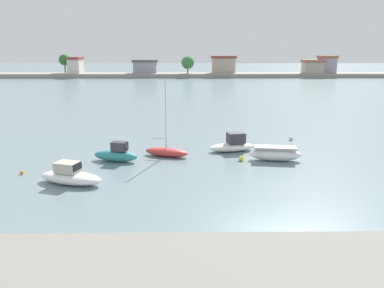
{
  "coord_description": "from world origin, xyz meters",
  "views": [
    {
      "loc": [
        -3.43,
        -18.09,
        9.15
      ],
      "look_at": [
        -3.01,
        15.09,
        0.78
      ],
      "focal_mm": 36.35,
      "sensor_mm": 36.0,
      "label": 1
    }
  ],
  "objects_px": {
    "moored_boat_4": "(275,154)",
    "mooring_buoy_0": "(291,138)",
    "mooring_buoy_2": "(241,158)",
    "mooring_buoy_1": "(22,172)",
    "moored_boat_3": "(233,145)",
    "moored_boat_2": "(166,151)",
    "moored_boat_1": "(116,154)",
    "moored_boat_0": "(71,176)"
  },
  "relations": [
    {
      "from": "mooring_buoy_0",
      "to": "moored_boat_0",
      "type": "bearing_deg",
      "value": -145.99
    },
    {
      "from": "mooring_buoy_1",
      "to": "mooring_buoy_0",
      "type": "bearing_deg",
      "value": 24.65
    },
    {
      "from": "moored_boat_3",
      "to": "moored_boat_4",
      "type": "distance_m",
      "value": 4.34
    },
    {
      "from": "moored_boat_4",
      "to": "mooring_buoy_0",
      "type": "bearing_deg",
      "value": 73.41
    },
    {
      "from": "mooring_buoy_0",
      "to": "mooring_buoy_2",
      "type": "distance_m",
      "value": 9.32
    },
    {
      "from": "moored_boat_1",
      "to": "moored_boat_3",
      "type": "distance_m",
      "value": 10.35
    },
    {
      "from": "moored_boat_1",
      "to": "moored_boat_2",
      "type": "bearing_deg",
      "value": 34.72
    },
    {
      "from": "moored_boat_2",
      "to": "moored_boat_1",
      "type": "bearing_deg",
      "value": -141.03
    },
    {
      "from": "moored_boat_3",
      "to": "mooring_buoy_2",
      "type": "xyz_separation_m",
      "value": [
        0.33,
        -3.1,
        -0.39
      ]
    },
    {
      "from": "moored_boat_1",
      "to": "mooring_buoy_1",
      "type": "height_order",
      "value": "moored_boat_1"
    },
    {
      "from": "moored_boat_0",
      "to": "moored_boat_1",
      "type": "distance_m",
      "value": 5.72
    },
    {
      "from": "mooring_buoy_0",
      "to": "moored_boat_3",
      "type": "bearing_deg",
      "value": -147.35
    },
    {
      "from": "mooring_buoy_1",
      "to": "mooring_buoy_2",
      "type": "bearing_deg",
      "value": 10.99
    },
    {
      "from": "moored_boat_2",
      "to": "mooring_buoy_0",
      "type": "xyz_separation_m",
      "value": [
        12.18,
        5.66,
        -0.2
      ]
    },
    {
      "from": "mooring_buoy_0",
      "to": "mooring_buoy_2",
      "type": "xyz_separation_m",
      "value": [
        -5.98,
        -7.14,
        -0.01
      ]
    },
    {
      "from": "moored_boat_1",
      "to": "mooring_buoy_2",
      "type": "xyz_separation_m",
      "value": [
        10.22,
        -0.02,
        -0.38
      ]
    },
    {
      "from": "moored_boat_0",
      "to": "moored_boat_2",
      "type": "xyz_separation_m",
      "value": [
        6.21,
        6.74,
        -0.11
      ]
    },
    {
      "from": "moored_boat_2",
      "to": "mooring_buoy_0",
      "type": "height_order",
      "value": "moored_boat_2"
    },
    {
      "from": "moored_boat_1",
      "to": "mooring_buoy_2",
      "type": "bearing_deg",
      "value": 14.65
    },
    {
      "from": "mooring_buoy_1",
      "to": "moored_boat_3",
      "type": "bearing_deg",
      "value": 21.22
    },
    {
      "from": "mooring_buoy_2",
      "to": "moored_boat_3",
      "type": "bearing_deg",
      "value": 96.1
    },
    {
      "from": "moored_boat_4",
      "to": "mooring_buoy_1",
      "type": "height_order",
      "value": "moored_boat_4"
    },
    {
      "from": "moored_boat_4",
      "to": "moored_boat_2",
      "type": "bearing_deg",
      "value": 178.93
    },
    {
      "from": "moored_boat_0",
      "to": "moored_boat_2",
      "type": "bearing_deg",
      "value": 65.67
    },
    {
      "from": "moored_boat_4",
      "to": "mooring_buoy_2",
      "type": "bearing_deg",
      "value": -170.49
    },
    {
      "from": "mooring_buoy_0",
      "to": "mooring_buoy_1",
      "type": "relative_size",
      "value": 1.59
    },
    {
      "from": "moored_boat_4",
      "to": "mooring_buoy_1",
      "type": "xyz_separation_m",
      "value": [
        -19.4,
        -3.31,
        -0.43
      ]
    },
    {
      "from": "moored_boat_0",
      "to": "moored_boat_2",
      "type": "distance_m",
      "value": 9.16
    },
    {
      "from": "moored_boat_2",
      "to": "mooring_buoy_2",
      "type": "distance_m",
      "value": 6.38
    },
    {
      "from": "moored_boat_1",
      "to": "moored_boat_3",
      "type": "bearing_deg",
      "value": 32.05
    },
    {
      "from": "moored_boat_3",
      "to": "mooring_buoy_2",
      "type": "relative_size",
      "value": 10.71
    },
    {
      "from": "moored_boat_3",
      "to": "moored_boat_2",
      "type": "bearing_deg",
      "value": -177.33
    },
    {
      "from": "mooring_buoy_2",
      "to": "moored_boat_2",
      "type": "bearing_deg",
      "value": 166.59
    },
    {
      "from": "moored_boat_0",
      "to": "mooring_buoy_2",
      "type": "height_order",
      "value": "moored_boat_0"
    },
    {
      "from": "moored_boat_1",
      "to": "moored_boat_0",
      "type": "bearing_deg",
      "value": -97.76
    },
    {
      "from": "moored_boat_2",
      "to": "mooring_buoy_0",
      "type": "relative_size",
      "value": 14.92
    },
    {
      "from": "moored_boat_0",
      "to": "moored_boat_4",
      "type": "bearing_deg",
      "value": 37.69
    },
    {
      "from": "moored_boat_4",
      "to": "mooring_buoy_2",
      "type": "distance_m",
      "value": 2.82
    },
    {
      "from": "moored_boat_3",
      "to": "moored_boat_4",
      "type": "bearing_deg",
      "value": -56.66
    },
    {
      "from": "moored_boat_4",
      "to": "mooring_buoy_2",
      "type": "height_order",
      "value": "moored_boat_4"
    },
    {
      "from": "moored_boat_0",
      "to": "mooring_buoy_2",
      "type": "distance_m",
      "value": 13.48
    },
    {
      "from": "mooring_buoy_1",
      "to": "mooring_buoy_2",
      "type": "distance_m",
      "value": 16.92
    }
  ]
}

